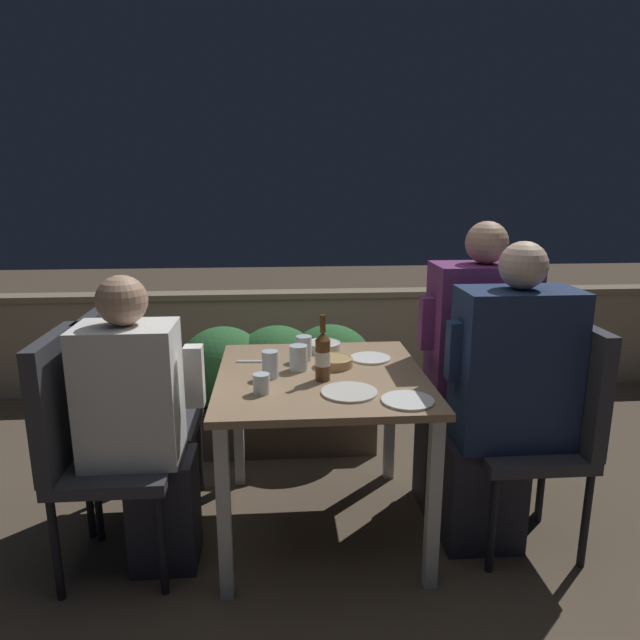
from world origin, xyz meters
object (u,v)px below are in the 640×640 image
object	(u,v)px
person_white_polo	(142,426)
person_purple_stripe	(472,369)
chair_left_far	(122,399)
chair_right_far	(513,389)
chair_right_near	(551,416)
person_navy_jumper	(504,401)
chair_left_near	(87,434)
beer_bottle	(322,356)

from	to	relation	value
person_white_polo	person_purple_stripe	distance (m)	1.48
chair_left_far	chair_right_far	bearing A→B (deg)	-0.22
person_purple_stripe	person_white_polo	bearing A→B (deg)	-166.20
chair_right_near	chair_right_far	size ratio (longest dim) A/B	1.00
chair_left_far	person_purple_stripe	bearing A→B (deg)	-0.24
chair_left_far	person_navy_jumper	size ratio (longest dim) A/B	0.75
chair_left_near	chair_left_far	world-z (taller)	same
chair_left_near	chair_left_far	bearing A→B (deg)	82.93
beer_bottle	person_navy_jumper	bearing A→B (deg)	-6.45
chair_left_far	person_purple_stripe	distance (m)	1.61
chair_right_near	person_navy_jumper	world-z (taller)	person_navy_jumper
chair_left_far	chair_right_near	bearing A→B (deg)	-10.16
person_navy_jumper	chair_right_far	distance (m)	0.38
chair_left_near	beer_bottle	bearing A→B (deg)	7.01
person_white_polo	person_navy_jumper	distance (m)	1.47
person_navy_jumper	chair_right_far	xyz separation A→B (m)	(0.18, 0.32, -0.08)
person_navy_jumper	chair_left_near	bearing A→B (deg)	-178.98
chair_left_far	person_navy_jumper	world-z (taller)	person_navy_jumper
chair_left_near	chair_right_far	bearing A→B (deg)	10.77
person_white_polo	beer_bottle	size ratio (longest dim) A/B	4.35
chair_right_far	beer_bottle	distance (m)	0.99
person_navy_jumper	person_purple_stripe	bearing A→B (deg)	95.17
person_purple_stripe	chair_left_far	bearing A→B (deg)	179.76
chair_right_far	person_purple_stripe	xyz separation A→B (m)	(-0.21, 0.00, 0.11)
person_navy_jumper	person_purple_stripe	world-z (taller)	person_purple_stripe
beer_bottle	chair_right_far	bearing A→B (deg)	14.44
person_white_polo	person_navy_jumper	size ratio (longest dim) A/B	0.92
chair_right_far	chair_left_far	bearing A→B (deg)	179.78
chair_left_far	chair_right_far	size ratio (longest dim) A/B	1.00
chair_right_near	beer_bottle	size ratio (longest dim) A/B	3.54
chair_right_far	beer_bottle	xyz separation A→B (m)	(-0.93, -0.24, 0.26)
chair_left_far	person_navy_jumper	xyz separation A→B (m)	(1.64, -0.33, 0.08)
chair_right_far	chair_right_near	bearing A→B (deg)	-84.55
person_navy_jumper	chair_left_far	bearing A→B (deg)	168.58
chair_left_near	chair_right_near	size ratio (longest dim) A/B	1.00
chair_right_near	beer_bottle	distance (m)	1.00
beer_bottle	person_white_polo	bearing A→B (deg)	-170.94
person_purple_stripe	chair_right_near	bearing A→B (deg)	-53.69
beer_bottle	chair_left_near	bearing A→B (deg)	-172.99
person_white_polo	beer_bottle	world-z (taller)	person_white_polo
chair_right_near	beer_bottle	world-z (taller)	beer_bottle
person_white_polo	chair_right_near	distance (m)	1.68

